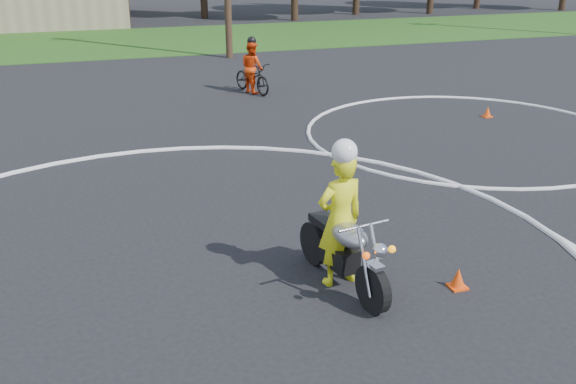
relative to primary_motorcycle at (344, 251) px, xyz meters
name	(u,v)px	position (x,y,z in m)	size (l,w,h in m)	color
grass_strip	(98,43)	(-2.01, 25.16, -0.55)	(120.00, 10.00, 0.02)	#1E4714
course_markings	(295,217)	(0.16, 2.52, -0.55)	(19.05, 19.05, 0.12)	silver
primary_motorcycle	(344,251)	(0.00, 0.00, 0.00)	(0.76, 2.18, 1.15)	black
rider_primary_grp	(340,216)	(-0.01, 0.14, 0.47)	(0.77, 0.57, 2.14)	yellow
rider_second_grp	(252,73)	(2.13, 12.44, 0.07)	(1.18, 1.96, 1.78)	black
traffic_cones	(478,236)	(2.59, 0.60, -0.42)	(20.13, 12.27, 0.30)	#FF480D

